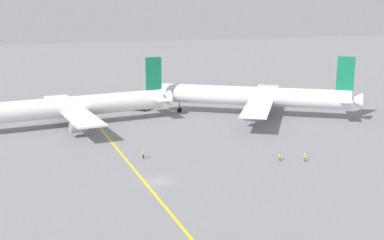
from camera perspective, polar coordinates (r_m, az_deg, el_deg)
ground_plane at (r=89.23m, az=-3.79°, el=-6.85°), size 600.00×600.00×0.00m
taxiway_stripe at (r=97.83m, az=-6.86°, el=-5.08°), size 4.07×119.96×0.01m
airliner_at_gate_left at (r=128.90m, az=-14.25°, el=1.36°), size 58.33×40.46×16.18m
airliner_being_pushed at (r=138.04m, az=7.05°, el=2.64°), size 50.19×42.46×16.69m
pushback_tug at (r=145.91m, az=-6.09°, el=1.59°), size 8.39×6.00×2.98m
ground_crew_wing_walker_right at (r=101.53m, az=-5.48°, el=-3.84°), size 0.43×0.41×1.69m
ground_crew_marshaller_foreground at (r=101.56m, az=12.54°, el=-4.08°), size 0.38×0.45×1.74m
ground_crew_ramp_agent_by_cones at (r=100.97m, az=9.82°, el=-4.06°), size 0.47×0.36×1.74m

